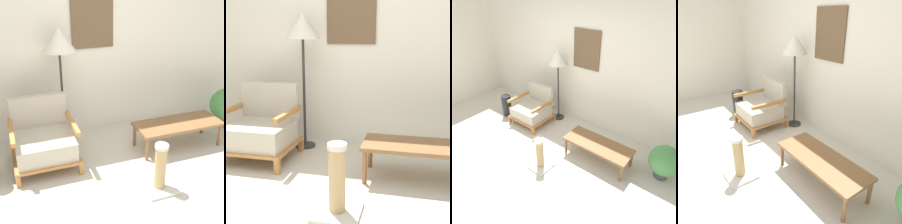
% 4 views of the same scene
% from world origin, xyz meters
% --- Properties ---
extents(wall_back, '(8.00, 0.09, 2.70)m').
position_xyz_m(wall_back, '(0.00, 2.12, 1.35)').
color(wall_back, silver).
rests_on(wall_back, ground_plane).
extents(armchair, '(0.74, 0.69, 0.78)m').
position_xyz_m(armchair, '(-0.69, 1.38, 0.32)').
color(armchair, '#B2753D').
rests_on(armchair, ground_plane).
extents(floor_lamp, '(0.41, 0.41, 1.53)m').
position_xyz_m(floor_lamp, '(-0.35, 1.83, 1.33)').
color(floor_lamp, '#2D2D2D').
rests_on(floor_lamp, ground_plane).
extents(coffee_table, '(1.13, 0.46, 0.34)m').
position_xyz_m(coffee_table, '(1.01, 1.21, 0.30)').
color(coffee_table, brown).
rests_on(coffee_table, ground_plane).
extents(scratching_post, '(0.34, 0.34, 0.54)m').
position_xyz_m(scratching_post, '(0.37, 0.49, 0.20)').
color(scratching_post, beige).
rests_on(scratching_post, ground_plane).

